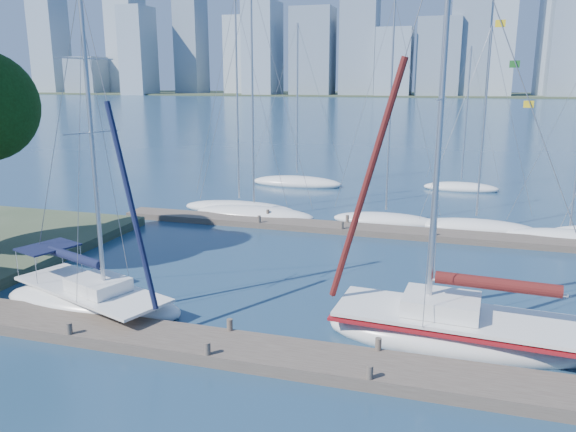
% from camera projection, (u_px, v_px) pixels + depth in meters
% --- Properties ---
extents(ground, '(700.00, 700.00, 0.00)m').
position_uv_depth(ground, '(220.00, 353.00, 18.21)').
color(ground, navy).
rests_on(ground, ground).
extents(near_dock, '(26.00, 2.00, 0.40)m').
position_uv_depth(near_dock, '(219.00, 347.00, 18.16)').
color(near_dock, '#4A3F36').
rests_on(near_dock, ground).
extents(far_dock, '(30.00, 1.80, 0.36)m').
position_uv_depth(far_dock, '(362.00, 230.00, 32.51)').
color(far_dock, '#4A3F36').
rests_on(far_dock, ground).
extents(far_shore, '(800.00, 100.00, 1.50)m').
position_uv_depth(far_shore, '(446.00, 95.00, 316.11)').
color(far_shore, '#38472D').
rests_on(far_shore, ground).
extents(sailboat_navy, '(7.93, 4.88, 12.25)m').
position_uv_depth(sailboat_navy, '(90.00, 284.00, 21.44)').
color(sailboat_navy, white).
rests_on(sailboat_navy, ground).
extents(sailboat_maroon, '(8.99, 3.51, 14.43)m').
position_uv_depth(sailboat_maroon, '(459.00, 313.00, 18.61)').
color(sailboat_maroon, white).
rests_on(sailboat_maroon, ground).
extents(bg_boat_0, '(8.12, 4.49, 14.02)m').
position_uv_depth(bg_boat_0, '(240.00, 208.00, 37.58)').
color(bg_boat_0, white).
rests_on(bg_boat_0, ground).
extents(bg_boat_1, '(8.11, 2.99, 14.93)m').
position_uv_depth(bg_boat_1, '(254.00, 214.00, 35.94)').
color(bg_boat_1, white).
rests_on(bg_boat_1, ground).
extents(bg_boat_2, '(6.64, 2.49, 13.40)m').
position_uv_depth(bg_boat_2, '(386.00, 220.00, 34.45)').
color(bg_boat_2, white).
rests_on(bg_boat_2, ground).
extents(bg_boat_3, '(7.14, 4.58, 11.79)m').
position_uv_depth(bg_boat_3, '(476.00, 227.00, 32.89)').
color(bg_boat_3, white).
rests_on(bg_boat_3, ground).
extents(bg_boat_4, '(6.88, 3.52, 10.28)m').
position_uv_depth(bg_boat_4, '(569.00, 237.00, 30.79)').
color(bg_boat_4, white).
rests_on(bg_boat_4, ground).
extents(bg_boat_6, '(8.00, 4.74, 13.31)m').
position_uv_depth(bg_boat_6, '(297.00, 182.00, 46.96)').
color(bg_boat_6, white).
rests_on(bg_boat_6, ground).
extents(bg_boat_7, '(6.15, 3.53, 11.42)m').
position_uv_depth(bg_boat_7, '(461.00, 187.00, 44.95)').
color(bg_boat_7, white).
rests_on(bg_boat_7, ground).
extents(skyline, '(501.63, 51.31, 102.23)m').
position_uv_depth(skyline, '(505.00, 26.00, 272.92)').
color(skyline, '#7B919F').
rests_on(skyline, ground).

